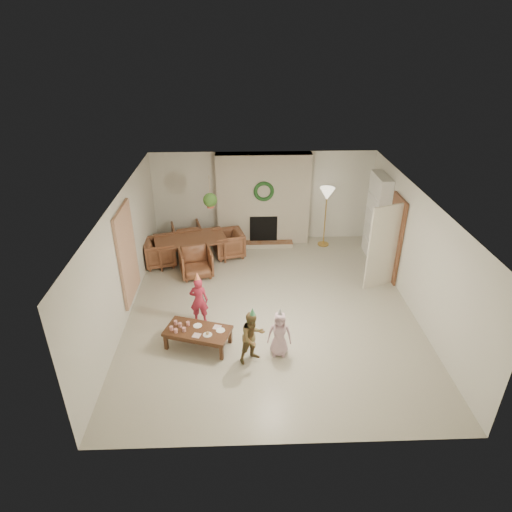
{
  "coord_description": "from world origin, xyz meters",
  "views": [
    {
      "loc": [
        -0.59,
        -7.8,
        5.4
      ],
      "look_at": [
        -0.3,
        0.4,
        1.05
      ],
      "focal_mm": 30.51,
      "sensor_mm": 36.0,
      "label": 1
    }
  ],
  "objects_px": {
    "child_red": "(199,300)",
    "child_pink": "(279,334)",
    "dining_chair_right": "(228,244)",
    "child_plaid": "(253,337)",
    "coffee_table_top": "(198,331)",
    "dining_table": "(191,249)",
    "dining_chair_near": "(196,262)",
    "dining_chair_left": "(160,252)",
    "dining_chair_far": "(187,236)"
  },
  "relations": [
    {
      "from": "dining_table",
      "to": "dining_chair_right",
      "type": "bearing_deg",
      "value": 0.0
    },
    {
      "from": "dining_chair_near",
      "to": "child_pink",
      "type": "distance_m",
      "value": 3.45
    },
    {
      "from": "dining_chair_near",
      "to": "child_plaid",
      "type": "distance_m",
      "value": 3.36
    },
    {
      "from": "dining_chair_right",
      "to": "child_red",
      "type": "bearing_deg",
      "value": -24.37
    },
    {
      "from": "child_plaid",
      "to": "child_pink",
      "type": "bearing_deg",
      "value": -14.11
    },
    {
      "from": "dining_table",
      "to": "dining_chair_near",
      "type": "bearing_deg",
      "value": -90.0
    },
    {
      "from": "coffee_table_top",
      "to": "child_pink",
      "type": "height_order",
      "value": "child_pink"
    },
    {
      "from": "child_red",
      "to": "child_pink",
      "type": "xyz_separation_m",
      "value": [
        1.54,
        -1.06,
        -0.06
      ]
    },
    {
      "from": "dining_chair_far",
      "to": "dining_chair_left",
      "type": "bearing_deg",
      "value": 45.0
    },
    {
      "from": "dining_chair_far",
      "to": "coffee_table_top",
      "type": "xyz_separation_m",
      "value": [
        0.65,
        -4.2,
        -0.0
      ]
    },
    {
      "from": "dining_chair_near",
      "to": "dining_chair_right",
      "type": "distance_m",
      "value": 1.26
    },
    {
      "from": "coffee_table_top",
      "to": "child_red",
      "type": "relative_size",
      "value": 1.18
    },
    {
      "from": "child_red",
      "to": "child_plaid",
      "type": "height_order",
      "value": "child_red"
    },
    {
      "from": "dining_chair_near",
      "to": "coffee_table_top",
      "type": "relative_size",
      "value": 0.63
    },
    {
      "from": "dining_chair_right",
      "to": "coffee_table_top",
      "type": "bearing_deg",
      "value": -21.77
    },
    {
      "from": "dining_chair_left",
      "to": "coffee_table_top",
      "type": "xyz_separation_m",
      "value": [
        1.22,
        -3.25,
        -0.0
      ]
    },
    {
      "from": "child_red",
      "to": "child_pink",
      "type": "height_order",
      "value": "child_red"
    },
    {
      "from": "dining_chair_near",
      "to": "dining_chair_left",
      "type": "height_order",
      "value": "same"
    },
    {
      "from": "coffee_table_top",
      "to": "dining_table",
      "type": "bearing_deg",
      "value": 114.94
    },
    {
      "from": "dining_chair_right",
      "to": "child_plaid",
      "type": "distance_m",
      "value": 4.14
    },
    {
      "from": "child_plaid",
      "to": "dining_chair_left",
      "type": "bearing_deg",
      "value": 90.37
    },
    {
      "from": "child_pink",
      "to": "dining_chair_near",
      "type": "bearing_deg",
      "value": 126.36
    },
    {
      "from": "coffee_table_top",
      "to": "child_red",
      "type": "distance_m",
      "value": 0.79
    },
    {
      "from": "dining_chair_far",
      "to": "child_red",
      "type": "relative_size",
      "value": 0.75
    },
    {
      "from": "dining_chair_near",
      "to": "coffee_table_top",
      "type": "bearing_deg",
      "value": -98.41
    },
    {
      "from": "child_plaid",
      "to": "child_pink",
      "type": "relative_size",
      "value": 1.13
    },
    {
      "from": "dining_table",
      "to": "child_pink",
      "type": "height_order",
      "value": "child_pink"
    },
    {
      "from": "dining_chair_right",
      "to": "dining_table",
      "type": "bearing_deg",
      "value": -90.0
    },
    {
      "from": "coffee_table_top",
      "to": "child_pink",
      "type": "bearing_deg",
      "value": 6.79
    },
    {
      "from": "child_plaid",
      "to": "dining_table",
      "type": "bearing_deg",
      "value": 79.92
    },
    {
      "from": "dining_chair_near",
      "to": "dining_table",
      "type": "bearing_deg",
      "value": 90.0
    },
    {
      "from": "child_red",
      "to": "dining_chair_left",
      "type": "bearing_deg",
      "value": -61.08
    },
    {
      "from": "dining_chair_near",
      "to": "dining_chair_far",
      "type": "bearing_deg",
      "value": 90.0
    },
    {
      "from": "dining_table",
      "to": "coffee_table_top",
      "type": "distance_m",
      "value": 3.47
    },
    {
      "from": "dining_chair_near",
      "to": "child_red",
      "type": "xyz_separation_m",
      "value": [
        0.23,
        -1.9,
        0.16
      ]
    },
    {
      "from": "dining_chair_far",
      "to": "coffee_table_top",
      "type": "relative_size",
      "value": 0.63
    },
    {
      "from": "child_red",
      "to": "child_pink",
      "type": "relative_size",
      "value": 1.13
    },
    {
      "from": "child_red",
      "to": "coffee_table_top",
      "type": "bearing_deg",
      "value": 95.46
    },
    {
      "from": "dining_table",
      "to": "coffee_table_top",
      "type": "bearing_deg",
      "value": -96.51
    },
    {
      "from": "dining_chair_right",
      "to": "coffee_table_top",
      "type": "distance_m",
      "value": 3.71
    },
    {
      "from": "coffee_table_top",
      "to": "child_plaid",
      "type": "xyz_separation_m",
      "value": [
        1.02,
        -0.43,
        0.17
      ]
    },
    {
      "from": "child_red",
      "to": "dining_table",
      "type": "bearing_deg",
      "value": -77.67
    },
    {
      "from": "dining_chair_left",
      "to": "child_red",
      "type": "bearing_deg",
      "value": -168.39
    },
    {
      "from": "dining_table",
      "to": "dining_chair_far",
      "type": "xyz_separation_m",
      "value": [
        -0.19,
        0.76,
        0.03
      ]
    },
    {
      "from": "dining_table",
      "to": "child_pink",
      "type": "bearing_deg",
      "value": -76.23
    },
    {
      "from": "dining_chair_far",
      "to": "child_red",
      "type": "bearing_deg",
      "value": 86.14
    },
    {
      "from": "child_pink",
      "to": "dining_chair_far",
      "type": "bearing_deg",
      "value": 121.09
    },
    {
      "from": "coffee_table_top",
      "to": "child_plaid",
      "type": "distance_m",
      "value": 1.12
    },
    {
      "from": "dining_chair_right",
      "to": "coffee_table_top",
      "type": "xyz_separation_m",
      "value": [
        -0.5,
        -3.68,
        -0.0
      ]
    },
    {
      "from": "dining_chair_far",
      "to": "dining_table",
      "type": "bearing_deg",
      "value": 90.0
    }
  ]
}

